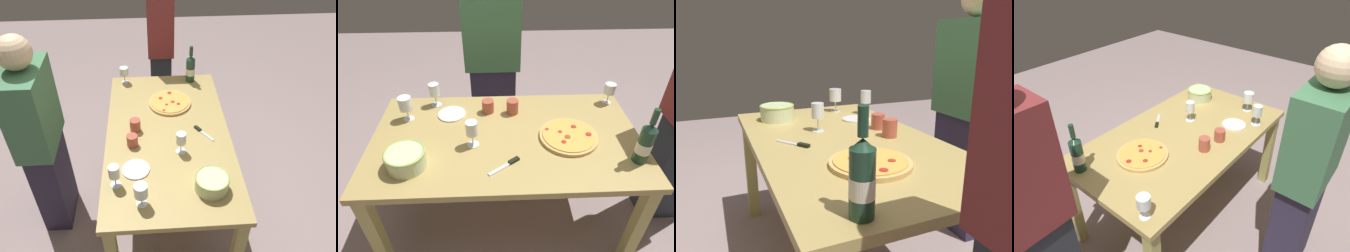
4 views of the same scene
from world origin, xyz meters
TOP-DOWN VIEW (x-y plane):
  - ground_plane at (0.00, 0.00)m, footprint 8.00×8.00m
  - dining_table at (0.00, 0.00)m, footprint 1.60×0.90m
  - pizza at (0.37, -0.04)m, footprint 0.34×0.34m
  - serving_bowl at (-0.53, -0.23)m, footprint 0.21×0.21m
  - wine_bottle at (0.71, -0.24)m, footprint 0.08×0.08m
  - wine_glass_near_pizza at (0.72, 0.34)m, footprint 0.07×0.07m
  - wine_glass_by_bottle at (-0.62, 0.20)m, footprint 0.08×0.08m
  - wine_glass_far_left at (-0.19, -0.08)m, footprint 0.07×0.07m
  - wine_glass_far_right at (-0.47, 0.36)m, footprint 0.07×0.07m
  - cup_amber at (0.05, 0.24)m, footprint 0.08×0.08m
  - cup_ceramic at (-0.11, 0.26)m, footprint 0.08×0.08m
  - side_plate at (-0.35, 0.23)m, footprint 0.18×0.18m
  - pizza_knife at (0.00, -0.25)m, footprint 0.17×0.13m
  - person_host at (-0.07, 0.89)m, footprint 0.44×0.24m
  - person_guest_left at (1.16, -0.00)m, footprint 0.39×0.24m

SIDE VIEW (x-z plane):
  - ground_plane at x=0.00m, z-range 0.00..0.00m
  - dining_table at x=0.00m, z-range 0.28..1.03m
  - side_plate at x=-0.35m, z-range 0.75..0.76m
  - pizza_knife at x=0.00m, z-range 0.75..0.76m
  - pizza at x=0.37m, z-range 0.75..0.78m
  - cup_ceramic at x=-0.11m, z-range 0.75..0.84m
  - person_host at x=-0.07m, z-range 0.00..1.58m
  - cup_amber at x=0.05m, z-range 0.75..0.85m
  - serving_bowl at x=-0.53m, z-range 0.75..0.85m
  - wine_glass_near_pizza at x=0.72m, z-range 0.78..0.93m
  - wine_glass_far_right at x=-0.47m, z-range 0.78..0.94m
  - wine_glass_far_left at x=-0.19m, z-range 0.78..0.94m
  - wine_glass_by_bottle at x=-0.62m, z-range 0.78..0.94m
  - person_guest_left at x=1.16m, z-range 0.02..1.71m
  - wine_bottle at x=0.71m, z-range 0.71..1.04m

